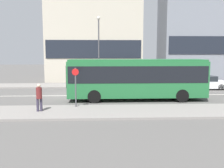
{
  "coord_description": "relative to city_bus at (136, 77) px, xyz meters",
  "views": [
    {
      "loc": [
        2.75,
        -21.01,
        3.58
      ],
      "look_at": [
        3.62,
        -1.8,
        1.2
      ],
      "focal_mm": 40.0,
      "sensor_mm": 36.0,
      "label": 1
    }
  ],
  "objects": [
    {
      "name": "apartment_block_left_tower",
      "position": [
        -3.56,
        14.09,
        5.58
      ],
      "size": [
        12.02,
        5.06,
        14.77
      ],
      "color": "beige",
      "rests_on": "ground_plane"
    },
    {
      "name": "apartment_block_right_tower",
      "position": [
        12.22,
        14.25,
        6.48
      ],
      "size": [
        13.78,
        5.38,
        16.57
      ],
      "color": "gray",
      "rests_on": "ground_plane"
    },
    {
      "name": "city_bus",
      "position": [
        0.0,
        0.0,
        0.0
      ],
      "size": [
        10.4,
        2.57,
        3.12
      ],
      "rotation": [
        0.0,
        0.0,
        0.03
      ],
      "color": "#236B38",
      "rests_on": "ground_plane"
    },
    {
      "name": "sidewalk_near",
      "position": [
        -5.48,
        -4.15,
        -1.73
      ],
      "size": [
        44.0,
        3.5,
        0.13
      ],
      "color": "gray",
      "rests_on": "ground_plane"
    },
    {
      "name": "lane_centerline",
      "position": [
        -5.48,
        2.1,
        -1.79
      ],
      "size": [
        41.8,
        0.16,
        0.01
      ],
      "color": "silver",
      "rests_on": "ground_plane"
    },
    {
      "name": "bus_stop_sign",
      "position": [
        -4.34,
        -2.94,
        -0.18
      ],
      "size": [
        0.44,
        0.12,
        2.53
      ],
      "color": "#4C4C51",
      "rests_on": "sidewalk_near"
    },
    {
      "name": "pedestrian_near_stop",
      "position": [
        -6.39,
        -4.13,
        -0.73
      ],
      "size": [
        0.34,
        0.34,
        1.65
      ],
      "rotation": [
        0.0,
        0.0,
        0.35
      ],
      "color": "#383347",
      "rests_on": "sidewalk_near"
    },
    {
      "name": "sidewalk_far",
      "position": [
        -5.48,
        8.35,
        -1.73
      ],
      "size": [
        44.0,
        3.5,
        0.13
      ],
      "color": "gray",
      "rests_on": "ground_plane"
    },
    {
      "name": "parked_car_0",
      "position": [
        7.46,
        5.38,
        -1.16
      ],
      "size": [
        4.62,
        1.84,
        1.35
      ],
      "color": "silver",
      "rests_on": "ground_plane"
    },
    {
      "name": "ground_plane",
      "position": [
        -5.48,
        2.1,
        -1.8
      ],
      "size": [
        120.0,
        120.0,
        0.0
      ],
      "primitive_type": "plane",
      "color": "#595654"
    },
    {
      "name": "street_lamp",
      "position": [
        -2.91,
        7.14,
        2.69
      ],
      "size": [
        0.36,
        0.36,
        7.19
      ],
      "color": "#4C4C51",
      "rests_on": "sidewalk_far"
    }
  ]
}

